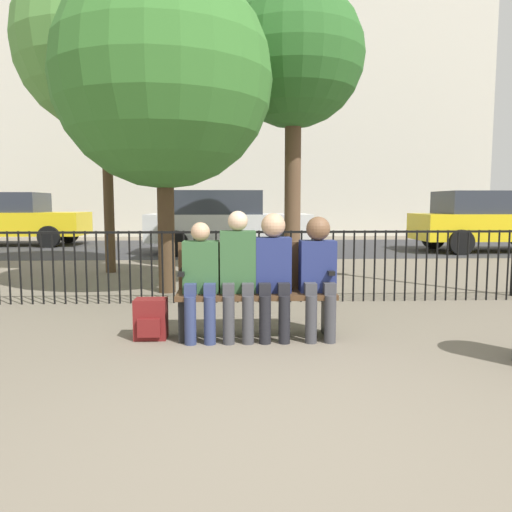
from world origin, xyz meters
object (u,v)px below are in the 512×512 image
seated_person_1 (238,269)px  seated_person_2 (273,268)px  seated_person_3 (318,269)px  backpack (151,319)px  park_bench (256,287)px  tree_2 (294,58)px  tree_1 (163,79)px  parked_car_0 (13,218)px  tree_0 (104,46)px  parked_car_1 (491,220)px  parked_car_2 (226,221)px  seated_person_0 (201,275)px

seated_person_1 → seated_person_2: seated_person_1 is taller
seated_person_3 → backpack: (-1.61, 0.05, -0.48)m
park_bench → tree_2: 5.68m
tree_1 → parked_car_0: 10.44m
tree_0 → tree_2: tree_0 is taller
park_bench → tree_1: size_ratio=0.33×
parked_car_1 → parked_car_2: 7.15m
seated_person_1 → tree_2: tree_2 is taller
park_bench → seated_person_0: 0.56m
seated_person_2 → tree_2: bearing=81.0°
tree_0 → tree_1: tree_0 is taller
seated_person_0 → seated_person_2: (0.69, 0.01, 0.06)m
backpack → tree_2: bearing=67.1°
tree_1 → parked_car_0: tree_1 is taller
seated_person_2 → tree_1: (-1.35, 2.59, 2.36)m
tree_0 → tree_2: size_ratio=1.09×
park_bench → tree_0: 6.42m
tree_1 → parked_car_1: (7.93, 5.83, -2.20)m
seated_person_1 → tree_1: size_ratio=0.27×
seated_person_2 → tree_1: 3.75m
tree_1 → parked_car_0: (-5.80, 8.39, -2.20)m
tree_2 → tree_1: bearing=-136.4°
seated_person_0 → seated_person_2: size_ratio=0.93×
tree_1 → tree_0: bearing=121.7°
tree_1 → parked_car_2: 6.23m
backpack → seated_person_3: bearing=-1.6°
park_bench → backpack: size_ratio=3.93×
seated_person_2 → seated_person_0: bearing=-179.6°
park_bench → tree_1: (-1.19, 2.46, 2.56)m
backpack → parked_car_2: parked_car_2 is taller
backpack → tree_2: tree_2 is taller
seated_person_1 → tree_2: bearing=76.9°
parked_car_1 → seated_person_1: bearing=-129.4°
seated_person_2 → seated_person_1: bearing=179.8°
backpack → tree_1: (-0.17, 2.54, 2.86)m
tree_2 → parked_car_0: 10.62m
seated_person_3 → tree_2: tree_2 is taller
seated_person_2 → parked_car_0: size_ratio=0.29×
parked_car_2 → parked_car_1: bearing=0.4°
seated_person_1 → seated_person_2: bearing=-0.2°
parked_car_0 → parked_car_1: size_ratio=1.00×
parked_car_2 → seated_person_0: bearing=-90.8°
seated_person_0 → tree_2: (1.42, 4.57, 3.28)m
seated_person_2 → parked_car_0: 13.11m
seated_person_3 → parked_car_2: bearing=96.9°
seated_person_3 → parked_car_0: (-7.59, 10.98, 0.17)m
tree_0 → tree_2: bearing=-3.3°
seated_person_0 → parked_car_2: size_ratio=0.27×
seated_person_0 → parked_car_1: size_ratio=0.27×
seated_person_0 → seated_person_2: 0.70m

